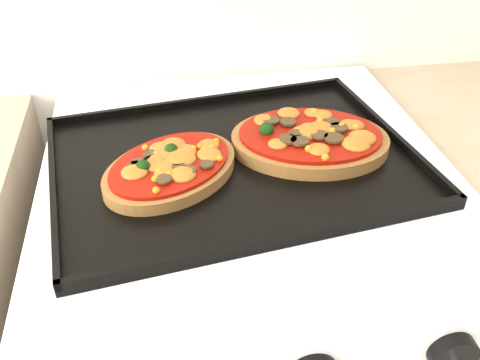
{
  "coord_description": "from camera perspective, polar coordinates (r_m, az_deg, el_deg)",
  "views": [
    {
      "loc": [
        -0.08,
        1.05,
        1.34
      ],
      "look_at": [
        0.03,
        1.64,
        0.92
      ],
      "focal_mm": 40.0,
      "sensor_mm": 36.0,
      "label": 1
    }
  ],
  "objects": [
    {
      "name": "stove",
      "position": [
        1.1,
        0.51,
        -17.92
      ],
      "size": [
        0.6,
        0.6,
        0.91
      ],
      "primitive_type": "cube",
      "color": "white",
      "rests_on": "floor"
    },
    {
      "name": "knob_right",
      "position": [
        0.65,
        21.79,
        -16.89
      ],
      "size": [
        0.05,
        0.02,
        0.05
      ],
      "primitive_type": "cylinder",
      "rotation": [
        1.57,
        0.0,
        0.0
      ],
      "color": "black",
      "rests_on": "control_panel"
    },
    {
      "name": "baking_tray",
      "position": [
        0.77,
        -0.64,
        2.26
      ],
      "size": [
        0.55,
        0.44,
        0.02
      ],
      "primitive_type": "cube",
      "rotation": [
        0.0,
        0.0,
        0.13
      ],
      "color": "black",
      "rests_on": "stove"
    },
    {
      "name": "pizza_left",
      "position": [
        0.73,
        -7.44,
        1.4
      ],
      "size": [
        0.25,
        0.24,
        0.03
      ],
      "primitive_type": null,
      "rotation": [
        0.0,
        0.0,
        0.65
      ],
      "color": "brown",
      "rests_on": "baking_tray"
    },
    {
      "name": "pizza_right",
      "position": [
        0.8,
        7.47,
        4.46
      ],
      "size": [
        0.26,
        0.22,
        0.03
      ],
      "primitive_type": null,
      "rotation": [
        0.0,
        0.0,
        -0.21
      ],
      "color": "brown",
      "rests_on": "baking_tray"
    }
  ]
}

